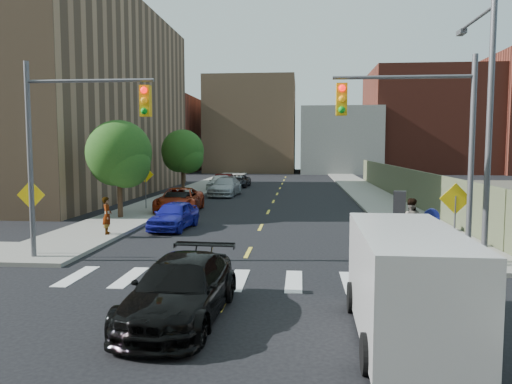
% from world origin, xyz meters
% --- Properties ---
extents(ground, '(160.00, 160.00, 0.00)m').
position_xyz_m(ground, '(0.00, 0.00, 0.00)').
color(ground, black).
rests_on(ground, ground).
extents(sidewalk_nw, '(3.50, 73.00, 0.15)m').
position_xyz_m(sidewalk_nw, '(-7.75, 41.50, 0.07)').
color(sidewalk_nw, gray).
rests_on(sidewalk_nw, ground).
extents(sidewalk_ne, '(3.50, 73.00, 0.15)m').
position_xyz_m(sidewalk_ne, '(7.75, 41.50, 0.07)').
color(sidewalk_ne, gray).
rests_on(sidewalk_ne, ground).
extents(fence_north, '(0.12, 44.00, 2.50)m').
position_xyz_m(fence_north, '(9.60, 28.00, 1.25)').
color(fence_north, '#606244').
rests_on(fence_north, ground).
extents(building_nw, '(22.00, 30.00, 16.00)m').
position_xyz_m(building_nw, '(-22.00, 30.00, 8.00)').
color(building_nw, '#8C6B4C').
rests_on(building_nw, ground).
extents(bg_bldg_west, '(14.00, 18.00, 12.00)m').
position_xyz_m(bg_bldg_west, '(-22.00, 70.00, 6.00)').
color(bg_bldg_west, '#592319').
rests_on(bg_bldg_west, ground).
extents(bg_bldg_midwest, '(14.00, 16.00, 15.00)m').
position_xyz_m(bg_bldg_midwest, '(-6.00, 72.00, 7.50)').
color(bg_bldg_midwest, '#8C6B4C').
rests_on(bg_bldg_midwest, ground).
extents(bg_bldg_center, '(12.00, 16.00, 10.00)m').
position_xyz_m(bg_bldg_center, '(8.00, 70.00, 5.00)').
color(bg_bldg_center, gray).
rests_on(bg_bldg_center, ground).
extents(bg_bldg_east, '(18.00, 18.00, 16.00)m').
position_xyz_m(bg_bldg_east, '(22.00, 72.00, 8.00)').
color(bg_bldg_east, '#592319').
rests_on(bg_bldg_east, ground).
extents(signal_nw, '(4.59, 0.30, 7.00)m').
position_xyz_m(signal_nw, '(-5.98, 6.00, 4.53)').
color(signal_nw, '#59595E').
rests_on(signal_nw, ground).
extents(signal_ne, '(4.59, 0.30, 7.00)m').
position_xyz_m(signal_ne, '(5.98, 6.00, 4.53)').
color(signal_ne, '#59595E').
rests_on(signal_ne, ground).
extents(streetlight_ne, '(0.25, 3.70, 9.00)m').
position_xyz_m(streetlight_ne, '(8.20, 6.90, 5.22)').
color(streetlight_ne, '#59595E').
rests_on(streetlight_ne, ground).
extents(warn_sign_nw, '(1.06, 0.06, 2.83)m').
position_xyz_m(warn_sign_nw, '(-7.80, 6.50, 1.99)').
color(warn_sign_nw, '#59595E').
rests_on(warn_sign_nw, ground).
extents(warn_sign_ne, '(1.06, 0.06, 2.83)m').
position_xyz_m(warn_sign_ne, '(7.20, 6.50, 1.99)').
color(warn_sign_ne, '#59595E').
rests_on(warn_sign_ne, ground).
extents(warn_sign_midwest, '(1.06, 0.06, 2.83)m').
position_xyz_m(warn_sign_midwest, '(-7.80, 20.00, 1.99)').
color(warn_sign_midwest, '#59595E').
rests_on(warn_sign_midwest, ground).
extents(tree_west_near, '(3.66, 3.64, 5.52)m').
position_xyz_m(tree_west_near, '(-8.00, 16.05, 3.48)').
color(tree_west_near, '#332114').
rests_on(tree_west_near, ground).
extents(tree_west_far, '(3.66, 3.64, 5.52)m').
position_xyz_m(tree_west_far, '(-8.00, 31.05, 3.48)').
color(tree_west_far, '#332114').
rests_on(tree_west_far, ground).
extents(parked_car_blue, '(2.00, 4.20, 1.39)m').
position_xyz_m(parked_car_blue, '(-4.20, 13.08, 0.69)').
color(parked_car_blue, '#1C1C9A').
rests_on(parked_car_blue, ground).
extents(parked_car_black, '(1.71, 3.99, 1.28)m').
position_xyz_m(parked_car_black, '(-5.50, 19.00, 0.64)').
color(parked_car_black, black).
rests_on(parked_car_black, ground).
extents(parked_car_red, '(2.80, 5.55, 1.50)m').
position_xyz_m(parked_car_red, '(-5.50, 19.47, 0.75)').
color(parked_car_red, '#A02910').
rests_on(parked_car_red, ground).
extents(parked_car_silver, '(2.49, 5.40, 1.53)m').
position_xyz_m(parked_car_silver, '(-4.20, 29.97, 0.76)').
color(parked_car_silver, '#9A9DA1').
rests_on(parked_car_silver, ground).
extents(parked_car_white, '(2.19, 4.57, 1.51)m').
position_xyz_m(parked_car_white, '(-5.50, 35.20, 0.75)').
color(parked_car_white, silver).
rests_on(parked_car_white, ground).
extents(parked_car_maroon, '(1.58, 4.36, 1.43)m').
position_xyz_m(parked_car_maroon, '(-5.50, 37.15, 0.71)').
color(parked_car_maroon, '#460F0E').
rests_on(parked_car_maroon, ground).
extents(parked_car_grey, '(2.22, 4.53, 1.24)m').
position_xyz_m(parked_car_grey, '(-4.24, 38.96, 0.62)').
color(parked_car_grey, black).
rests_on(parked_car_grey, ground).
extents(black_sedan, '(2.28, 5.06, 1.44)m').
position_xyz_m(black_sedan, '(-0.80, 0.45, 0.72)').
color(black_sedan, black).
rests_on(black_sedan, ground).
extents(cargo_van, '(2.26, 5.21, 2.37)m').
position_xyz_m(cargo_van, '(4.21, -0.17, 1.24)').
color(cargo_van, silver).
rests_on(cargo_van, ground).
extents(mailbox, '(0.69, 0.59, 1.48)m').
position_xyz_m(mailbox, '(7.12, 9.18, 0.87)').
color(mailbox, navy).
rests_on(mailbox, sidewalk_ne).
extents(payphone, '(0.65, 0.58, 1.85)m').
position_xyz_m(payphone, '(6.59, 12.80, 1.07)').
color(payphone, black).
rests_on(payphone, sidewalk_ne).
extents(pedestrian_west, '(0.54, 0.69, 1.67)m').
position_xyz_m(pedestrian_west, '(-6.63, 10.66, 0.99)').
color(pedestrian_west, gray).
rests_on(pedestrian_west, sidewalk_nw).
extents(pedestrian_east, '(1.02, 0.85, 1.89)m').
position_xyz_m(pedestrian_east, '(6.30, 9.13, 1.10)').
color(pedestrian_east, gray).
rests_on(pedestrian_east, sidewalk_ne).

